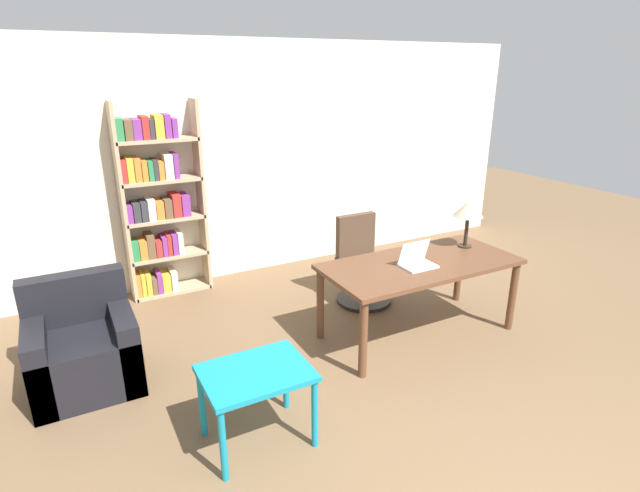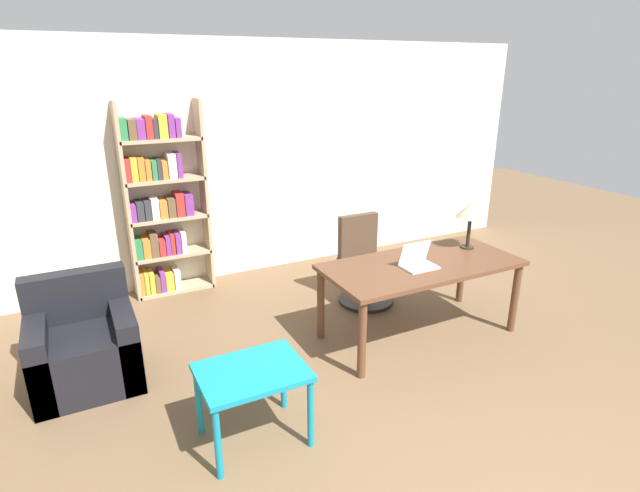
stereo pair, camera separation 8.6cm
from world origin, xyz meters
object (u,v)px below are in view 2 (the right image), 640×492
Objects in this scene: side_table_blue at (252,381)px; armchair at (85,348)px; bookshelf at (161,205)px; laptop at (417,262)px; office_chair at (364,266)px; desk at (421,272)px; table_lamp at (471,211)px.

side_table_blue is 0.80× the size of armchair.
armchair is 1.88m from bookshelf.
bookshelf is (0.93, 1.47, 0.70)m from armchair.
bookshelf is at bearing 90.67° from side_table_blue.
laptop is 0.99m from office_chair.
side_table_blue is at bearing -89.33° from bookshelf.
armchair is at bearing -174.19° from office_chair.
laptop is at bearing -149.42° from desk.
laptop is 2.84m from armchair.
armchair is at bearing 172.47° from table_lamp.
bookshelf is at bearing 130.45° from laptop.
office_chair is at bearing 40.22° from side_table_blue.
table_lamp reaches higher than laptop.
desk is at bearing 30.58° from laptop.
office_chair is 2.77m from armchair.
laptop is 0.83m from table_lamp.
armchair is at bearing -122.20° from bookshelf.
table_lamp is at bearing 13.53° from laptop.
office_chair is 0.44× the size of bookshelf.
laptop is 0.35× the size of armchair.
desk is at bearing -85.34° from office_chair.
desk is 3.86× the size of table_lamp.
laptop is 0.44× the size of side_table_blue.
bookshelf reaches higher than table_lamp.
desk is 2.61× the size of side_table_blue.
table_lamp reaches higher than office_chair.
table_lamp is 0.50× the size of office_chair.
desk is 0.90m from office_chair.
desk is 2.82m from bookshelf.
bookshelf is at bearing 142.79° from table_lamp.
desk is 0.81m from table_lamp.
armchair is 0.41× the size of bookshelf.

